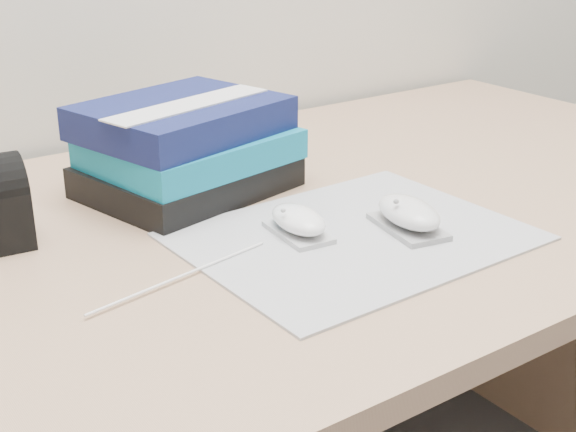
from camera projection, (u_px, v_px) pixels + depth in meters
desk at (251, 345)px, 1.18m from camera, size 1.60×0.80×0.73m
mousepad at (353, 236)px, 0.96m from camera, size 0.40×0.31×0.00m
mouse_rear at (298, 222)px, 0.96m from camera, size 0.06×0.10×0.04m
mouse_front at (409, 215)px, 0.97m from camera, size 0.08×0.11×0.04m
usb_cable at (182, 276)px, 0.86m from camera, size 0.24×0.05×0.00m
book_stack at (186, 148)px, 1.09m from camera, size 0.30×0.26×0.13m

